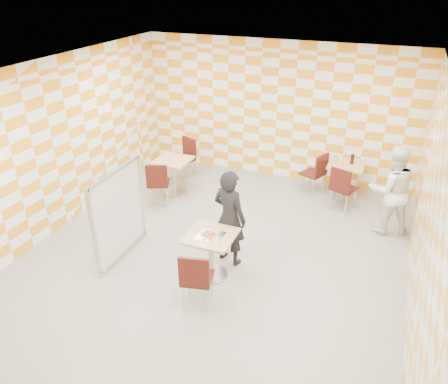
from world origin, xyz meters
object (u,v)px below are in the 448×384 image
at_px(chair_second_side, 317,171).
at_px(chair_second_front, 342,186).
at_px(soda_bottle, 352,159).
at_px(partition, 119,214).
at_px(main_table, 211,248).
at_px(second_table, 345,174).
at_px(sport_bottle, 341,157).
at_px(chair_empty_far, 186,155).
at_px(chair_main_front, 196,277).
at_px(empty_table, 173,170).
at_px(chair_empty_near, 158,181).
at_px(man_white, 391,190).
at_px(man_dark, 230,218).

bearing_deg(chair_second_side, chair_second_front, -41.00).
xyz_separation_m(chair_second_front, soda_bottle, (0.07, 0.66, 0.31)).
distance_m(partition, soda_bottle, 4.74).
xyz_separation_m(main_table, chair_second_side, (0.93, 3.33, 0.04)).
relative_size(second_table, sport_bottle, 3.75).
bearing_deg(soda_bottle, chair_second_side, -167.08).
height_order(chair_second_side, soda_bottle, soda_bottle).
xyz_separation_m(chair_second_front, chair_empty_far, (-3.47, 0.26, 0.00)).
distance_m(chair_main_front, partition, 1.83).
distance_m(empty_table, chair_second_side, 2.98).
xyz_separation_m(second_table, soda_bottle, (0.10, 0.04, 0.34)).
bearing_deg(soda_bottle, partition, -131.91).
height_order(second_table, chair_empty_near, chair_empty_near).
distance_m(empty_table, chair_second_front, 3.42).
relative_size(man_white, sport_bottle, 8.26).
xyz_separation_m(chair_main_front, man_dark, (0.01, 1.23, 0.26)).
relative_size(chair_second_side, chair_empty_far, 1.00).
distance_m(chair_second_side, soda_bottle, 0.74).
height_order(chair_empty_far, man_white, man_white).
bearing_deg(man_white, soda_bottle, -74.22).
xyz_separation_m(empty_table, chair_empty_far, (-0.09, 0.77, 0.04)).
xyz_separation_m(chair_second_front, man_white, (0.88, -0.43, 0.28)).
bearing_deg(partition, chair_empty_far, 96.81).
relative_size(empty_table, partition, 0.48).
xyz_separation_m(main_table, sport_bottle, (1.36, 3.56, 0.33)).
bearing_deg(soda_bottle, man_dark, -116.31).
bearing_deg(man_white, main_table, 24.13).
xyz_separation_m(chair_empty_near, partition, (0.30, -1.73, 0.25)).
xyz_separation_m(empty_table, chair_empty_near, (-0.01, -0.63, 0.04)).
xyz_separation_m(chair_second_side, soda_bottle, (0.66, 0.15, 0.31)).
height_order(chair_second_front, man_white, man_white).
height_order(chair_second_front, man_dark, man_dark).
bearing_deg(soda_bottle, chair_empty_far, -173.52).
xyz_separation_m(main_table, man_white, (2.40, 2.39, 0.32)).
relative_size(second_table, chair_empty_far, 0.81).
xyz_separation_m(second_table, partition, (-3.07, -3.49, 0.28)).
distance_m(partition, man_white, 4.66).
bearing_deg(main_table, man_dark, 77.31).
height_order(second_table, man_dark, man_dark).
bearing_deg(soda_bottle, second_table, -158.24).
bearing_deg(second_table, chair_empty_far, -173.97).
bearing_deg(partition, man_white, 31.45).
height_order(chair_empty_far, soda_bottle, soda_bottle).
bearing_deg(second_table, chair_main_front, -108.47).
distance_m(chair_second_front, partition, 4.23).
bearing_deg(main_table, chair_empty_far, 122.31).
height_order(main_table, soda_bottle, soda_bottle).
height_order(chair_second_side, chair_empty_near, same).
relative_size(chair_empty_far, soda_bottle, 4.02).
bearing_deg(main_table, partition, -178.38).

